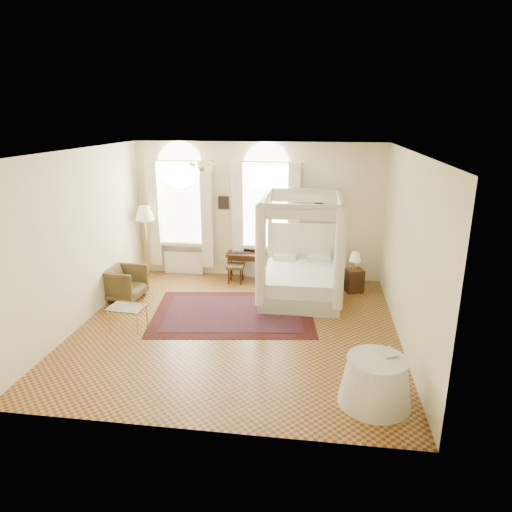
{
  "coord_description": "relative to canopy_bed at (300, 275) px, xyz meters",
  "views": [
    {
      "loc": [
        1.45,
        -7.8,
        3.88
      ],
      "look_at": [
        0.31,
        0.4,
        1.32
      ],
      "focal_mm": 32.0,
      "sensor_mm": 36.0,
      "label": 1
    }
  ],
  "objects": [
    {
      "name": "ground",
      "position": [
        -1.12,
        -1.68,
        -0.52
      ],
      "size": [
        6.0,
        6.0,
        0.0
      ],
      "primitive_type": "plane",
      "color": "olive",
      "rests_on": "ground"
    },
    {
      "name": "coffee_table",
      "position": [
        -3.14,
        -2.02,
        -0.11
      ],
      "size": [
        0.71,
        0.53,
        0.45
      ],
      "color": "white",
      "rests_on": "ground"
    },
    {
      "name": "nightstand_lamp",
      "position": [
        1.2,
        0.62,
        0.27
      ],
      "size": [
        0.26,
        0.26,
        0.38
      ],
      "color": "gold",
      "rests_on": "nightstand"
    },
    {
      "name": "book",
      "position": [
        1.28,
        -3.62,
        0.19
      ],
      "size": [
        0.3,
        0.34,
        0.03
      ],
      "primitive_type": "imported",
      "rotation": [
        0.0,
        0.0,
        0.37
      ],
      "color": "black",
      "rests_on": "side_table"
    },
    {
      "name": "canopy_bed",
      "position": [
        0.0,
        0.0,
        0.0
      ],
      "size": [
        1.76,
        2.14,
        2.28
      ],
      "color": "#BBBC98",
      "rests_on": "ground"
    },
    {
      "name": "nightstand",
      "position": [
        1.21,
        0.54,
        -0.25
      ],
      "size": [
        0.46,
        0.44,
        0.53
      ],
      "primitive_type": "cube",
      "rotation": [
        0.0,
        0.0,
        0.34
      ],
      "color": "#381C0F",
      "rests_on": "ground"
    },
    {
      "name": "stool",
      "position": [
        -1.59,
        0.75,
        -0.14
      ],
      "size": [
        0.4,
        0.4,
        0.45
      ],
      "color": "#40341B",
      "rests_on": "ground"
    },
    {
      "name": "writing_desk",
      "position": [
        -1.38,
        1.02,
        0.06
      ],
      "size": [
        0.91,
        0.48,
        0.67
      ],
      "color": "#381C0F",
      "rests_on": "ground"
    },
    {
      "name": "armchair",
      "position": [
        -3.82,
        -0.61,
        -0.15
      ],
      "size": [
        0.88,
        0.86,
        0.73
      ],
      "primitive_type": "imported",
      "rotation": [
        0.0,
        0.0,
        1.47
      ],
      "color": "#4C3E20",
      "rests_on": "ground"
    },
    {
      "name": "laptop",
      "position": [
        -1.47,
        1.03,
        0.17
      ],
      "size": [
        0.37,
        0.25,
        0.03
      ],
      "primitive_type": "imported",
      "rotation": [
        0.0,
        0.0,
        3.19
      ],
      "color": "black",
      "rests_on": "writing_desk"
    },
    {
      "name": "room_walls",
      "position": [
        -1.12,
        -1.68,
        1.46
      ],
      "size": [
        6.0,
        6.0,
        6.0
      ],
      "color": "#FFF3C2",
      "rests_on": "ground"
    },
    {
      "name": "wall_pictures",
      "position": [
        -1.03,
        1.29,
        1.37
      ],
      "size": [
        2.54,
        0.03,
        0.39
      ],
      "color": "black",
      "rests_on": "room_walls"
    },
    {
      "name": "floor_lamp",
      "position": [
        -3.82,
        0.83,
        1.02
      ],
      "size": [
        0.46,
        0.46,
        1.8
      ],
      "color": "gold",
      "rests_on": "ground"
    },
    {
      "name": "window_right",
      "position": [
        -0.92,
        1.19,
        0.97
      ],
      "size": [
        1.62,
        0.27,
        3.29
      ],
      "color": "white",
      "rests_on": "room_walls"
    },
    {
      "name": "window_left",
      "position": [
        -3.02,
        1.19,
        0.97
      ],
      "size": [
        1.62,
        0.27,
        3.29
      ],
      "color": "white",
      "rests_on": "room_walls"
    },
    {
      "name": "chandelier",
      "position": [
        -2.02,
        -0.48,
        2.39
      ],
      "size": [
        0.51,
        0.45,
        0.5
      ],
      "color": "gold",
      "rests_on": "room_walls"
    },
    {
      "name": "oriental_rug",
      "position": [
        -1.31,
        -1.04,
        -0.51
      ],
      "size": [
        3.5,
        2.72,
        0.01
      ],
      "color": "#451610",
      "rests_on": "ground"
    },
    {
      "name": "side_table",
      "position": [
        1.22,
        -3.76,
        -0.18
      ],
      "size": [
        1.02,
        1.02,
        0.69
      ],
      "color": "beige",
      "rests_on": "ground"
    }
  ]
}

